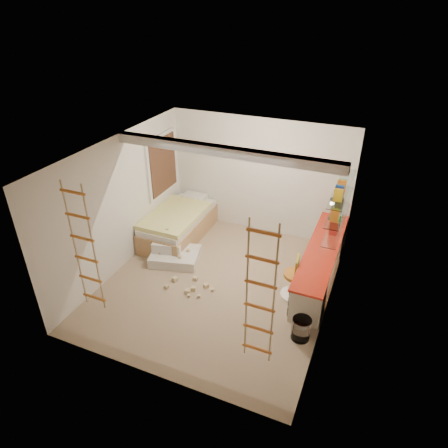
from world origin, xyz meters
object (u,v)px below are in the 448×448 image
at_px(desk, 321,263).
at_px(bed, 179,224).
at_px(swivel_chair, 295,283).
at_px(play_platform, 173,253).

xyz_separation_m(desk, bed, (-3.20, 0.36, -0.07)).
height_order(desk, bed, desk).
distance_m(desk, swivel_chair, 0.72).
height_order(swivel_chair, play_platform, swivel_chair).
bearing_deg(desk, bed, 173.51).
bearing_deg(swivel_chair, bed, 160.90).
xyz_separation_m(bed, play_platform, (0.32, -0.84, -0.17)).
xyz_separation_m(swivel_chair, play_platform, (-2.56, 0.15, -0.14)).
relative_size(desk, swivel_chair, 3.43).
bearing_deg(play_platform, desk, 9.48).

